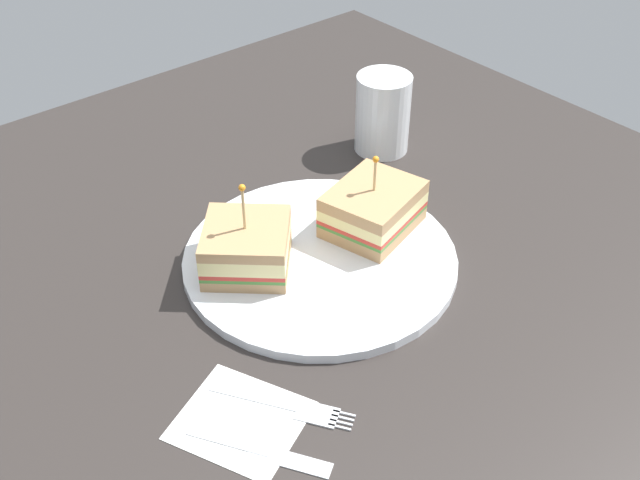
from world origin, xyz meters
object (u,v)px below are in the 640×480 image
at_px(sandwich_half_front, 372,208).
at_px(knife, 266,453).
at_px(sandwich_half_back, 247,247).
at_px(drink_glass, 383,117).
at_px(fork, 297,409).
at_px(napkin, 241,420).
at_px(plate, 320,259).

xyz_separation_m(sandwich_half_front, knife, (0.26, 0.16, -0.03)).
bearing_deg(sandwich_half_back, drink_glass, -161.55).
bearing_deg(fork, drink_glass, -142.98).
xyz_separation_m(napkin, fork, (-0.04, 0.02, 0.00)).
distance_m(sandwich_half_front, napkin, 0.29).
bearing_deg(knife, drink_glass, -144.57).
bearing_deg(napkin, sandwich_half_front, -155.54).
distance_m(plate, drink_glass, 0.25).
xyz_separation_m(napkin, knife, (0.00, 0.04, 0.00)).
xyz_separation_m(fork, knife, (0.05, 0.02, 0.00)).
height_order(drink_glass, fork, drink_glass).
bearing_deg(knife, fork, -158.48).
bearing_deg(drink_glass, napkin, 31.59).
relative_size(plate, knife, 2.59).
bearing_deg(knife, sandwich_half_front, -148.90).
bearing_deg(knife, plate, -140.29).
distance_m(sandwich_half_back, drink_glass, 0.29).
bearing_deg(sandwich_half_front, sandwich_half_back, -12.66).
distance_m(drink_glass, napkin, 0.47).
height_order(plate, knife, plate).
distance_m(sandwich_half_front, drink_glass, 0.19).
xyz_separation_m(drink_glass, fork, (0.35, 0.27, -0.04)).
relative_size(drink_glass, knife, 0.91).
bearing_deg(fork, sandwich_half_front, -147.02).
bearing_deg(sandwich_half_front, knife, 31.10).
bearing_deg(fork, sandwich_half_back, -112.94).
height_order(sandwich_half_front, sandwich_half_back, sandwich_half_back).
bearing_deg(knife, sandwich_half_back, -122.21).
xyz_separation_m(plate, napkin, (0.19, 0.12, -0.00)).
bearing_deg(napkin, sandwich_half_back, -127.82).
xyz_separation_m(sandwich_half_front, fork, (0.22, 0.14, -0.03)).
relative_size(napkin, knife, 0.91).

